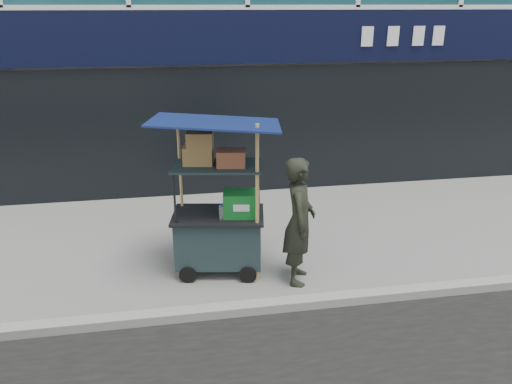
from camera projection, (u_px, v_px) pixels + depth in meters
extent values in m
plane|color=slate|center=(296.00, 298.00, 6.25)|extent=(80.00, 80.00, 0.00)
cube|color=gray|center=(301.00, 303.00, 6.04)|extent=(80.00, 0.18, 0.12)
cube|color=black|center=(248.00, 38.00, 8.78)|extent=(15.68, 0.06, 0.90)
cube|color=black|center=(248.00, 131.00, 9.42)|extent=(15.68, 0.04, 2.40)
cube|color=#182829|center=(219.00, 239.00, 6.77)|extent=(1.23, 0.84, 0.66)
cylinder|color=black|center=(188.00, 275.00, 6.57)|extent=(0.23, 0.08, 0.23)
cylinder|color=black|center=(248.00, 275.00, 6.57)|extent=(0.23, 0.08, 0.23)
cube|color=black|center=(218.00, 215.00, 6.64)|extent=(1.31, 0.93, 0.04)
cylinder|color=black|center=(175.00, 200.00, 6.26)|extent=(0.03, 0.03, 0.71)
cylinder|color=black|center=(257.00, 199.00, 6.26)|extent=(0.03, 0.03, 0.71)
cylinder|color=black|center=(181.00, 184.00, 6.79)|extent=(0.03, 0.03, 0.71)
cylinder|color=black|center=(257.00, 184.00, 6.79)|extent=(0.03, 0.03, 0.71)
cube|color=#182829|center=(217.00, 166.00, 6.40)|extent=(1.23, 0.84, 0.03)
cylinder|color=#AB8E4D|center=(257.00, 206.00, 6.30)|extent=(0.05, 0.05, 2.12)
cylinder|color=#AB8E4D|center=(181.00, 194.00, 6.84)|extent=(0.04, 0.04, 2.03)
cube|color=#0E1B4F|center=(215.00, 122.00, 6.20)|extent=(1.77, 1.38, 0.19)
cube|color=#10692C|center=(242.00, 204.00, 6.54)|extent=(0.52, 0.40, 0.33)
cylinder|color=silver|center=(221.00, 213.00, 6.43)|extent=(0.07, 0.07, 0.19)
cylinder|color=#1749B1|center=(221.00, 205.00, 6.39)|extent=(0.03, 0.03, 0.02)
cube|color=brown|center=(198.00, 155.00, 6.40)|extent=(0.42, 0.34, 0.24)
cube|color=brown|center=(231.00, 158.00, 6.31)|extent=(0.40, 0.32, 0.21)
cube|color=brown|center=(200.00, 139.00, 6.30)|extent=(0.37, 0.30, 0.19)
imported|color=black|center=(299.00, 221.00, 6.38)|extent=(0.56, 0.71, 1.70)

